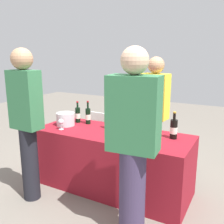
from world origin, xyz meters
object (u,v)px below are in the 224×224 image
wine_bottle_2 (110,121)px  wine_bottle_3 (138,123)px  wine_bottle_4 (174,129)px  wine_glass_2 (127,132)px  wine_glass_1 (119,127)px  menu_board (106,134)px  server_pouring (154,112)px  wine_bottle_1 (88,116)px  guest_1 (133,141)px  ice_bucket (66,119)px  wine_glass_0 (61,122)px  guest_0 (26,119)px  wine_bottle_0 (78,115)px

wine_bottle_2 → wine_bottle_3: (0.37, -0.00, 0.02)m
wine_bottle_2 → wine_bottle_3: size_ratio=0.90×
wine_bottle_4 → wine_glass_2: bearing=-142.3°
wine_glass_1 → menu_board: size_ratio=0.21×
wine_bottle_3 → server_pouring: server_pouring is taller
menu_board → wine_bottle_3: bearing=-39.5°
wine_bottle_1 → guest_1: 1.35m
wine_bottle_1 → guest_1: bearing=-39.6°
wine_bottle_2 → ice_bucket: bearing=-167.4°
ice_bucket → wine_bottle_3: bearing=7.7°
menu_board → guest_1: bearing=-51.2°
wine_bottle_1 → wine_bottle_3: 0.75m
wine_glass_0 → wine_glass_2: wine_glass_2 is taller
guest_0 → menu_board: 1.65m
guest_1 → wine_glass_2: bearing=115.3°
wine_glass_0 → guest_1: size_ratio=0.08×
wine_bottle_2 → guest_1: (0.67, -0.79, 0.09)m
wine_glass_1 → server_pouring: size_ratio=0.09×
wine_bottle_2 → guest_0: guest_0 is taller
wine_bottle_3 → wine_glass_2: bearing=-90.0°
wine_bottle_4 → ice_bucket: bearing=-173.6°
wine_glass_0 → wine_glass_2: 0.90m
wine_bottle_4 → wine_glass_1: 0.61m
wine_bottle_1 → guest_0: guest_0 is taller
wine_bottle_1 → guest_1: size_ratio=0.18×
wine_bottle_2 → wine_glass_0: size_ratio=2.22×
wine_bottle_0 → wine_glass_2: bearing=-22.0°
wine_bottle_1 → server_pouring: size_ratio=0.19×
guest_1 → menu_board: 2.04m
wine_bottle_0 → server_pouring: bearing=25.5°
wine_bottle_1 → wine_glass_2: size_ratio=2.15×
wine_bottle_2 → menu_board: bearing=123.4°
wine_glass_2 → server_pouring: (0.02, 0.82, 0.06)m
wine_bottle_3 → wine_glass_1: bearing=-126.3°
wine_bottle_4 → guest_0: 1.62m
wine_bottle_1 → ice_bucket: bearing=-136.5°
server_pouring → wine_bottle_1: bearing=36.6°
wine_bottle_2 → wine_glass_0: wine_bottle_2 is taller
wine_glass_1 → guest_0: 1.02m
wine_bottle_1 → wine_bottle_4: 1.17m
wine_bottle_3 → wine_glass_0: bearing=-161.3°
wine_glass_1 → wine_glass_2: size_ratio=1.04×
server_pouring → guest_1: (0.27, -1.30, 0.04)m
guest_1 → menu_board: bearing=121.2°
wine_glass_2 → guest_0: guest_0 is taller
guest_0 → wine_bottle_4: bearing=30.3°
guest_0 → menu_board: (0.11, 1.53, -0.60)m
wine_glass_1 → wine_bottle_1: bearing=155.3°
wine_bottle_1 → guest_0: size_ratio=0.18×
wine_bottle_3 → wine_glass_0: wine_bottle_3 is taller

